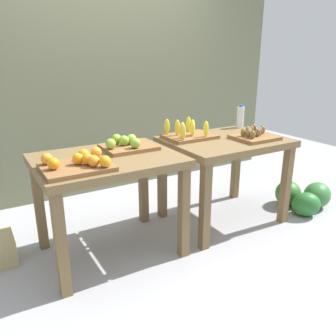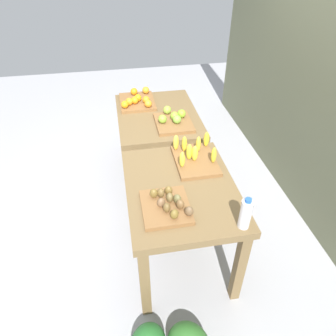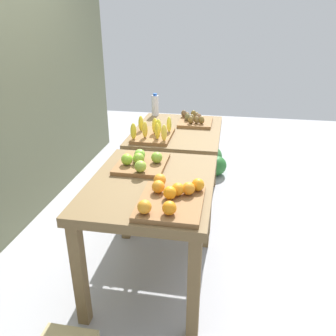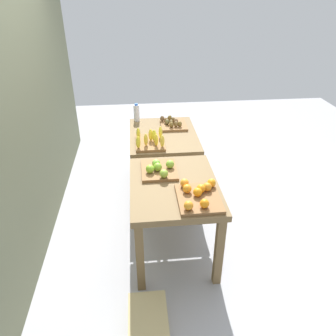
{
  "view_description": "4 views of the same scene",
  "coord_description": "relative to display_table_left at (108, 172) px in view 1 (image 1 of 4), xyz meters",
  "views": [
    {
      "loc": [
        -1.39,
        -2.28,
        1.5
      ],
      "look_at": [
        -0.01,
        0.05,
        0.6
      ],
      "focal_mm": 36.3,
      "sensor_mm": 36.0,
      "label": 1
    },
    {
      "loc": [
        2.25,
        -0.4,
        2.31
      ],
      "look_at": [
        0.09,
        -0.01,
        0.6
      ],
      "focal_mm": 33.77,
      "sensor_mm": 36.0,
      "label": 2
    },
    {
      "loc": [
        -2.5,
        -0.46,
        1.78
      ],
      "look_at": [
        0.01,
        -0.01,
        0.63
      ],
      "focal_mm": 36.72,
      "sensor_mm": 36.0,
      "label": 3
    },
    {
      "loc": [
        -3.05,
        0.31,
        2.41
      ],
      "look_at": [
        0.04,
        -0.0,
        0.61
      ],
      "focal_mm": 35.05,
      "sensor_mm": 36.0,
      "label": 4
    }
  ],
  "objects": [
    {
      "name": "orange_bin",
      "position": [
        -0.26,
        -0.17,
        0.16
      ],
      "size": [
        0.44,
        0.36,
        0.11
      ],
      "color": "brown",
      "rests_on": "display_table_left"
    },
    {
      "name": "water_bottle",
      "position": [
        1.57,
        0.31,
        0.23
      ],
      "size": [
        0.07,
        0.07,
        0.23
      ],
      "color": "silver",
      "rests_on": "display_table_right"
    },
    {
      "name": "back_wall",
      "position": [
        0.56,
        1.35,
        0.83
      ],
      "size": [
        4.4,
        0.12,
        3.0
      ],
      "primitive_type": "cube",
      "color": "#686C50",
      "rests_on": "ground_plane"
    },
    {
      "name": "display_table_right",
      "position": [
        1.12,
        0.0,
        0.0
      ],
      "size": [
        1.04,
        0.8,
        0.79
      ],
      "color": "brown",
      "rests_on": "ground_plane"
    },
    {
      "name": "banana_crate",
      "position": [
        0.84,
        0.17,
        0.16
      ],
      "size": [
        0.44,
        0.32,
        0.17
      ],
      "color": "brown",
      "rests_on": "display_table_right"
    },
    {
      "name": "kiwi_bin",
      "position": [
        1.33,
        -0.14,
        0.15
      ],
      "size": [
        0.36,
        0.33,
        0.1
      ],
      "color": "brown",
      "rests_on": "display_table_right"
    },
    {
      "name": "apple_bin",
      "position": [
        0.21,
        0.12,
        0.15
      ],
      "size": [
        0.41,
        0.34,
        0.11
      ],
      "color": "brown",
      "rests_on": "display_table_left"
    },
    {
      "name": "ground_plane",
      "position": [
        0.56,
        0.0,
        -0.67
      ],
      "size": [
        8.0,
        8.0,
        0.0
      ],
      "primitive_type": "plane",
      "color": "#A4A4A9"
    },
    {
      "name": "watermelon_pile",
      "position": [
        1.99,
        -0.25,
        -0.55
      ],
      "size": [
        0.63,
        0.62,
        0.26
      ],
      "color": "#377438",
      "rests_on": "ground_plane"
    },
    {
      "name": "display_table_left",
      "position": [
        0.0,
        0.0,
        0.0
      ],
      "size": [
        1.04,
        0.8,
        0.79
      ],
      "color": "brown",
      "rests_on": "ground_plane"
    }
  ]
}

